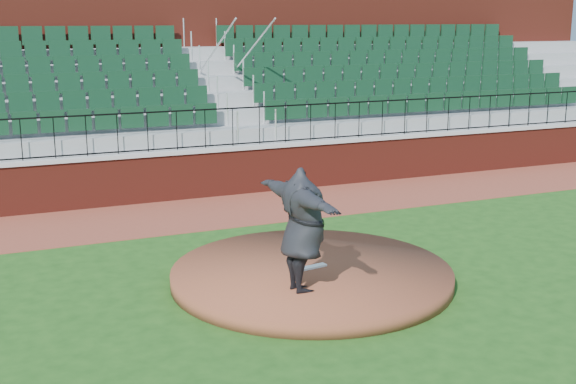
# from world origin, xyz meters

# --- Properties ---
(ground) EXTENTS (90.00, 90.00, 0.00)m
(ground) POSITION_xyz_m (0.00, 0.00, 0.00)
(ground) COLOR #1C4714
(ground) RESTS_ON ground
(warning_track) EXTENTS (34.00, 3.20, 0.01)m
(warning_track) POSITION_xyz_m (0.00, 5.40, 0.01)
(warning_track) COLOR brown
(warning_track) RESTS_ON ground
(field_wall) EXTENTS (34.00, 0.35, 1.20)m
(field_wall) POSITION_xyz_m (0.00, 7.00, 0.60)
(field_wall) COLOR maroon
(field_wall) RESTS_ON ground
(wall_cap) EXTENTS (34.00, 0.45, 0.10)m
(wall_cap) POSITION_xyz_m (0.00, 7.00, 1.25)
(wall_cap) COLOR #B7B7B7
(wall_cap) RESTS_ON field_wall
(wall_railing) EXTENTS (34.00, 0.05, 1.00)m
(wall_railing) POSITION_xyz_m (0.00, 7.00, 1.80)
(wall_railing) COLOR black
(wall_railing) RESTS_ON wall_cap
(seating_stands) EXTENTS (34.00, 5.10, 4.60)m
(seating_stands) POSITION_xyz_m (0.00, 9.72, 2.30)
(seating_stands) COLOR gray
(seating_stands) RESTS_ON ground
(concourse_wall) EXTENTS (34.00, 0.50, 5.50)m
(concourse_wall) POSITION_xyz_m (0.00, 12.52, 2.75)
(concourse_wall) COLOR maroon
(concourse_wall) RESTS_ON ground
(pitchers_mound) EXTENTS (5.02, 5.02, 0.25)m
(pitchers_mound) POSITION_xyz_m (-0.20, -0.05, 0.12)
(pitchers_mound) COLOR brown
(pitchers_mound) RESTS_ON ground
(pitching_rubber) EXTENTS (0.56, 0.22, 0.04)m
(pitching_rubber) POSITION_xyz_m (-0.18, -0.03, 0.27)
(pitching_rubber) COLOR white
(pitching_rubber) RESTS_ON pitchers_mound
(pitcher) EXTENTS (0.85, 2.58, 2.07)m
(pitcher) POSITION_xyz_m (-0.81, -0.99, 1.28)
(pitcher) COLOR black
(pitcher) RESTS_ON pitchers_mound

